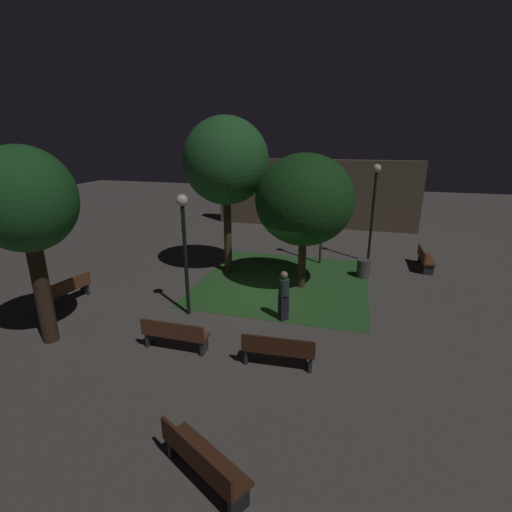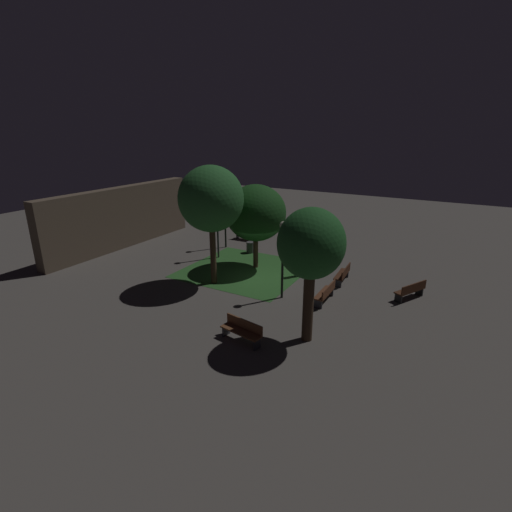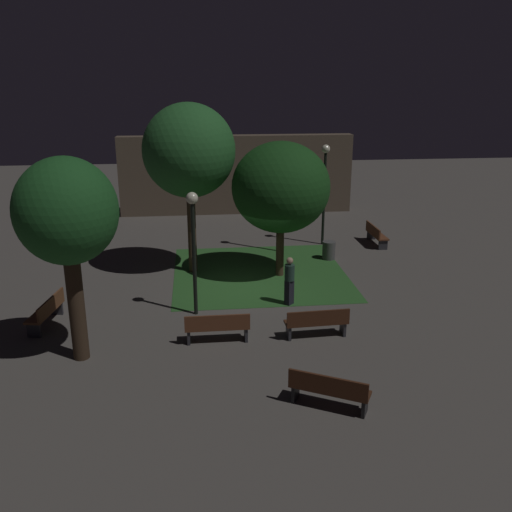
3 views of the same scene
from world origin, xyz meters
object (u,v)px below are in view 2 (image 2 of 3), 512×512
(tree_tall_center, at_px, (256,213))
(pedestrian, at_px, (298,262))
(bench_path_side, at_px, (246,233))
(bench_front_right, at_px, (411,290))
(tree_right_canopy, at_px, (211,199))
(lamp_post_path_center, at_px, (225,205))
(lamp_post_near_wall, at_px, (217,212))
(bench_back_row, at_px, (242,330))
(lamp_post_plaza_east, at_px, (283,246))
(tree_lawn_side, at_px, (311,245))
(bench_corner, at_px, (343,274))
(trash_bin, at_px, (250,247))
(bench_lawn_edge, at_px, (326,293))

(tree_tall_center, relative_size, pedestrian, 3.08)
(bench_path_side, distance_m, tree_tall_center, 6.58)
(bench_front_right, height_order, tree_tall_center, tree_tall_center)
(tree_right_canopy, bearing_deg, pedestrian, -49.17)
(bench_front_right, height_order, tree_right_canopy, tree_right_canopy)
(lamp_post_path_center, bearing_deg, lamp_post_near_wall, -158.49)
(bench_back_row, height_order, lamp_post_plaza_east, lamp_post_plaza_east)
(tree_right_canopy, bearing_deg, tree_lawn_side, -114.25)
(tree_tall_center, bearing_deg, lamp_post_path_center, 56.80)
(tree_tall_center, bearing_deg, bench_back_row, -154.34)
(bench_corner, relative_size, tree_lawn_side, 0.34)
(bench_corner, relative_size, trash_bin, 2.46)
(bench_corner, bearing_deg, tree_right_canopy, 119.82)
(bench_lawn_edge, xyz_separation_m, tree_tall_center, (2.55, 5.28, 2.84))
(bench_path_side, xyz_separation_m, pedestrian, (-4.92, -6.29, 0.37))
(lamp_post_near_wall, relative_size, lamp_post_plaza_east, 1.14)
(tree_right_canopy, xyz_separation_m, tree_tall_center, (3.21, -0.78, -1.23))
(bench_corner, height_order, tree_right_canopy, tree_right_canopy)
(bench_path_side, relative_size, tree_tall_center, 0.36)
(bench_back_row, distance_m, trash_bin, 11.13)
(bench_corner, xyz_separation_m, tree_right_canopy, (-3.48, 6.06, 4.06))
(bench_lawn_edge, height_order, bench_path_side, same)
(bench_back_row, relative_size, tree_right_canopy, 0.30)
(bench_lawn_edge, xyz_separation_m, bench_corner, (2.81, 0.00, 0.00))
(lamp_post_near_wall, bearing_deg, bench_path_side, 6.53)
(bench_corner, distance_m, tree_tall_center, 6.00)
(bench_back_row, bearing_deg, lamp_post_plaza_east, 4.88)
(bench_lawn_edge, relative_size, lamp_post_near_wall, 0.41)
(tree_tall_center, bearing_deg, lamp_post_near_wall, 82.57)
(tree_tall_center, relative_size, trash_bin, 6.70)
(pedestrian, bearing_deg, trash_bin, 62.01)
(bench_lawn_edge, relative_size, pedestrian, 1.12)
(tree_right_canopy, relative_size, pedestrian, 3.88)
(bench_back_row, xyz_separation_m, tree_tall_center, (7.52, 3.61, 2.84))
(bench_back_row, height_order, tree_right_canopy, tree_right_canopy)
(tree_lawn_side, distance_m, lamp_post_plaza_east, 4.13)
(tree_right_canopy, height_order, tree_lawn_side, tree_right_canopy)
(bench_back_row, height_order, tree_lawn_side, tree_lawn_side)
(tree_tall_center, xyz_separation_m, lamp_post_near_wall, (0.39, 2.98, -0.32))
(lamp_post_plaza_east, bearing_deg, bench_front_right, -62.46)
(bench_front_right, bearing_deg, tree_right_canopy, 107.26)
(bench_path_side, distance_m, lamp_post_path_center, 3.42)
(bench_back_row, bearing_deg, pedestrian, 6.23)
(lamp_post_path_center, height_order, pedestrian, lamp_post_path_center)
(bench_lawn_edge, distance_m, tree_right_canopy, 7.33)
(lamp_post_near_wall, distance_m, pedestrian, 6.19)
(bench_back_row, distance_m, tree_lawn_side, 4.27)
(bench_corner, bearing_deg, lamp_post_path_center, 76.23)
(bench_lawn_edge, height_order, bench_front_right, same)
(pedestrian, bearing_deg, bench_corner, -81.33)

